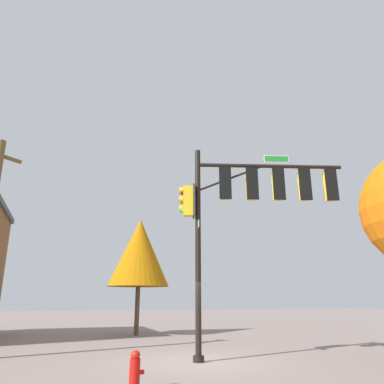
% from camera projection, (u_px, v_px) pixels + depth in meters
% --- Properties ---
extents(ground_plane, '(120.00, 120.00, 0.00)m').
position_uv_depth(ground_plane, '(199.00, 362.00, 11.70)').
color(ground_plane, gray).
extents(signal_pole_assembly, '(5.91, 2.14, 7.31)m').
position_uv_depth(signal_pole_assembly, '(251.00, 199.00, 13.36)').
color(signal_pole_assembly, black).
rests_on(signal_pole_assembly, ground_plane).
extents(fire_hydrant, '(0.33, 0.24, 0.83)m').
position_uv_depth(fire_hydrant, '(135.00, 370.00, 8.21)').
color(fire_hydrant, red).
rests_on(fire_hydrant, ground_plane).
extents(tree_far, '(3.57, 3.57, 6.63)m').
position_uv_depth(tree_far, '(139.00, 252.00, 21.81)').
color(tree_far, brown).
rests_on(tree_far, ground_plane).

